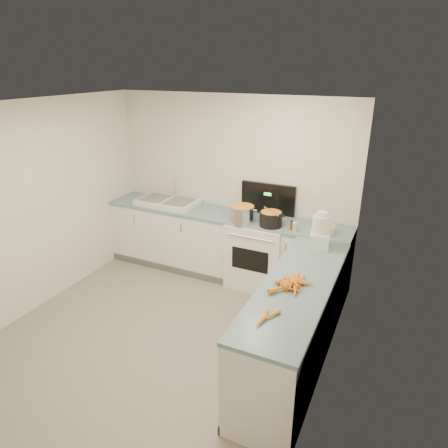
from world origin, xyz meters
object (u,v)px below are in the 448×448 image
at_px(extract_bottle, 292,226).
at_px(black_pot, 271,220).
at_px(food_processor, 320,232).
at_px(sink, 168,202).
at_px(mixing_bowl, 324,229).
at_px(spice_jar, 295,227).
at_px(steel_pot, 242,215).
at_px(stove, 259,252).

bearing_deg(extract_bottle, black_pot, 177.84).
bearing_deg(food_processor, sink, 167.38).
relative_size(mixing_bowl, spice_jar, 2.37).
height_order(black_pot, spice_jar, black_pot).
distance_m(extract_bottle, spice_jar, 0.06).
relative_size(mixing_bowl, extract_bottle, 2.32).
xyz_separation_m(sink, spice_jar, (1.97, -0.20, 0.01)).
distance_m(steel_pot, food_processor, 1.14).
distance_m(black_pot, food_processor, 0.80).
bearing_deg(sink, black_pot, -5.36).
bearing_deg(mixing_bowl, steel_pot, -176.14).
relative_size(stove, mixing_bowl, 5.69).
bearing_deg(stove, extract_bottle, -17.59).
bearing_deg(sink, extract_bottle, -4.90).
distance_m(stove, food_processor, 1.22).
bearing_deg(food_processor, steel_pot, 162.25).
xyz_separation_m(black_pot, extract_bottle, (0.28, -0.01, -0.03)).
bearing_deg(sink, stove, -0.62).
bearing_deg(stove, spice_jar, -19.22).
bearing_deg(steel_pot, stove, 41.09).
xyz_separation_m(stove, sink, (-1.45, 0.02, 0.50)).
distance_m(sink, black_pot, 1.65).
bearing_deg(mixing_bowl, sink, 177.31).
height_order(steel_pot, extract_bottle, steel_pot).
relative_size(sink, steel_pot, 2.66).
height_order(stove, mixing_bowl, stove).
height_order(stove, spice_jar, stove).
relative_size(sink, black_pot, 2.99).
height_order(sink, extract_bottle, sink).
bearing_deg(spice_jar, stove, 160.78).
bearing_deg(spice_jar, extract_bottle, 147.57).
bearing_deg(steel_pot, mixing_bowl, 3.86).
relative_size(steel_pot, mixing_bowl, 1.35).
height_order(steel_pot, spice_jar, steel_pot).
bearing_deg(steel_pot, food_processor, -17.75).
distance_m(stove, mixing_bowl, 1.01).
distance_m(mixing_bowl, spice_jar, 0.35).
distance_m(black_pot, mixing_bowl, 0.67).
bearing_deg(spice_jar, mixing_bowl, 14.78).
relative_size(black_pot, food_processor, 0.68).
relative_size(stove, steel_pot, 4.21).
relative_size(sink, extract_bottle, 8.33).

